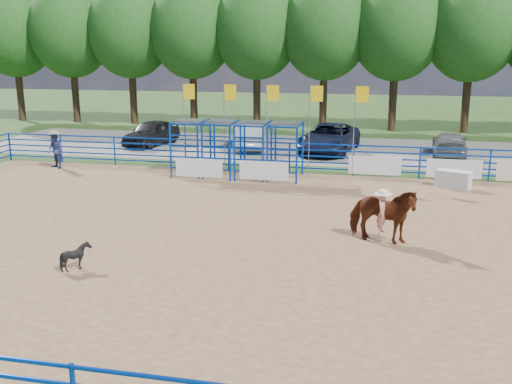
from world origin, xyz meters
TOP-DOWN VIEW (x-y plane):
  - ground at (0.00, 0.00)m, footprint 120.00×120.00m
  - arena_dirt at (0.00, 0.00)m, footprint 30.00×20.00m
  - gravel_strip at (0.00, 17.00)m, footprint 40.00×10.00m
  - announcer_table at (7.31, 8.45)m, footprint 1.55×1.15m
  - horse_and_rider at (4.31, 0.57)m, footprint 2.24×1.35m
  - calf at (-3.70, -3.41)m, footprint 0.72×0.65m
  - spectator_cowboy at (-11.51, 8.64)m, footprint 1.09×1.03m
  - car_a at (-9.57, 16.29)m, footprint 2.60×4.78m
  - car_b at (-3.37, 16.32)m, footprint 2.62×5.19m
  - car_c at (1.33, 16.13)m, footprint 3.54×6.18m
  - car_d at (7.99, 16.44)m, footprint 2.18×4.61m
  - perimeter_fence at (0.00, 0.00)m, footprint 30.10×20.10m
  - chute_assembly at (-1.90, 8.84)m, footprint 19.32×2.41m
  - treeline at (0.00, 26.00)m, footprint 56.40×6.40m

SIDE VIEW (x-z plane):
  - ground at x=0.00m, z-range 0.00..0.00m
  - gravel_strip at x=0.00m, z-range 0.00..0.01m
  - arena_dirt at x=0.00m, z-range 0.00..0.02m
  - announcer_table at x=7.31m, z-range 0.02..0.77m
  - calf at x=-3.70m, z-range 0.02..0.78m
  - car_d at x=7.99m, z-range 0.01..1.31m
  - perimeter_fence at x=0.00m, z-range 0.00..1.50m
  - car_a at x=-9.57m, z-range 0.01..1.55m
  - car_c at x=1.33m, z-range 0.01..1.63m
  - car_b at x=-3.37m, z-range 0.01..1.64m
  - spectator_cowboy at x=-11.51m, z-range 0.02..1.86m
  - horse_and_rider at x=4.31m, z-range -0.19..2.08m
  - chute_assembly at x=-1.90m, z-range -0.84..3.36m
  - treeline at x=0.00m, z-range 1.91..13.15m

